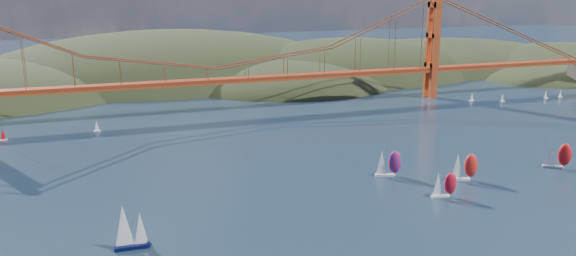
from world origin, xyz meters
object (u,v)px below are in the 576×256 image
at_px(racer_2, 557,155).
at_px(racer_rwb, 388,163).
at_px(racer_0, 444,184).
at_px(racer_1, 464,166).
at_px(sloop_navy, 129,228).

relative_size(racer_2, racer_rwb, 1.03).
bearing_deg(racer_rwb, racer_2, 6.94).
relative_size(racer_0, racer_1, 0.86).
distance_m(racer_1, racer_rwb, 24.19).
bearing_deg(racer_rwb, sloop_navy, -144.70).
bearing_deg(racer_1, racer_0, -129.77).
height_order(racer_2, racer_rwb, racer_2).
bearing_deg(racer_1, racer_rwb, 165.62).
bearing_deg(racer_2, sloop_navy, -138.89).
bearing_deg(racer_2, racer_0, -133.30).
relative_size(sloop_navy, racer_2, 1.23).
bearing_deg(sloop_navy, racer_2, 7.38).
relative_size(racer_1, racer_rwb, 1.02).
xyz_separation_m(racer_0, racer_2, (52.63, 11.04, 0.70)).
bearing_deg(racer_0, sloop_navy, -166.04).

